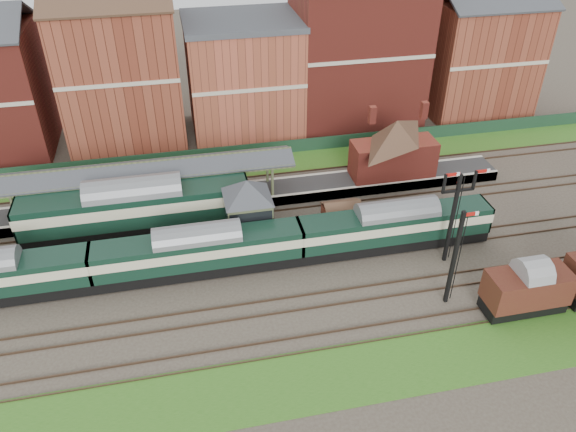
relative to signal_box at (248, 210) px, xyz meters
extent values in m
plane|color=#473D33|center=(3.00, -3.25, -3.19)|extent=(160.00, 160.00, 0.00)
cube|color=#2D6619|center=(3.00, 12.75, -3.16)|extent=(90.00, 4.50, 0.06)
cube|color=#2D6619|center=(3.00, -15.25, -3.16)|extent=(90.00, 5.00, 0.06)
cube|color=#193823|center=(3.00, 14.75, -2.44)|extent=(90.00, 0.12, 1.50)
cube|color=#2D2D2D|center=(-2.00, 6.50, -2.69)|extent=(55.00, 3.40, 1.00)
cube|color=#607654|center=(0.00, 0.00, -1.99)|extent=(3.40, 3.20, 2.40)
cube|color=#465032|center=(0.00, 0.00, 0.21)|extent=(3.60, 3.40, 2.00)
pyramid|color=#383A3F|center=(0.00, 0.00, 2.01)|extent=(5.40, 5.40, 1.60)
cube|color=maroon|center=(8.00, 0.00, -2.09)|extent=(3.00, 2.40, 2.20)
cube|color=#4C3323|center=(8.00, -0.65, -0.64)|extent=(3.20, 1.34, 0.79)
cube|color=#4C3323|center=(8.00, 0.65, -0.64)|extent=(3.20, 1.34, 0.79)
cube|color=maroon|center=(15.00, 6.50, -0.44)|extent=(8.00, 3.00, 3.50)
pyramid|color=#4C3323|center=(15.00, 6.50, 2.41)|extent=(8.10, 8.10, 2.20)
cube|color=maroon|center=(12.50, 6.50, 2.91)|extent=(0.60, 0.60, 1.60)
cube|color=maroon|center=(17.50, 6.50, 2.91)|extent=(0.60, 0.60, 1.60)
cube|color=#465032|center=(-19.00, 5.20, -0.49)|extent=(0.22, 0.22, 3.40)
cube|color=#465032|center=(3.00, 7.80, -0.49)|extent=(0.22, 0.22, 3.40)
cube|color=#383A3F|center=(-8.00, 5.55, 1.41)|extent=(26.00, 1.99, 0.90)
cube|color=#383A3F|center=(-8.00, 7.45, 1.41)|extent=(26.00, 1.99, 0.90)
cube|color=#465032|center=(-8.00, 6.50, 1.79)|extent=(26.00, 0.20, 0.20)
cube|color=black|center=(15.00, -5.75, 0.81)|extent=(0.25, 0.25, 8.00)
cube|color=black|center=(15.00, -5.75, 3.41)|extent=(2.60, 0.18, 0.18)
cube|color=#B2140F|center=(14.35, -5.75, 4.86)|extent=(1.10, 0.08, 0.25)
cube|color=#B2140F|center=(16.75, -5.75, 4.86)|extent=(1.10, 0.08, 0.25)
cube|color=black|center=(13.00, -10.25, 0.81)|extent=(0.25, 0.25, 8.00)
cube|color=#B2140F|center=(13.55, -10.25, 4.51)|extent=(1.10, 0.08, 0.25)
cube|color=maroon|center=(-10.00, 21.75, 4.31)|extent=(12.00, 10.00, 15.00)
cube|color=#A84D36|center=(3.00, 21.75, 2.81)|extent=(12.00, 10.00, 12.00)
cube|color=maroon|center=(16.00, 21.75, 4.81)|extent=(14.00, 10.00, 16.00)
cube|color=maroon|center=(31.00, 21.75, 3.31)|extent=(12.00, 10.00, 13.00)
cube|color=black|center=(-4.33, -3.25, -2.55)|extent=(15.88, 2.22, 0.97)
cube|color=black|center=(-4.33, -3.25, -0.91)|extent=(15.88, 2.47, 2.29)
cube|color=beige|center=(-4.33, -3.25, -0.64)|extent=(15.90, 2.51, 0.79)
cube|color=slate|center=(-4.33, -3.25, 0.37)|extent=(15.88, 2.47, 0.53)
cube|color=black|center=(11.55, -3.25, -2.55)|extent=(15.88, 2.22, 0.97)
cube|color=black|center=(11.55, -3.25, -0.91)|extent=(15.88, 2.47, 2.29)
cube|color=beige|center=(11.55, -3.25, -0.64)|extent=(15.90, 2.51, 0.79)
cube|color=slate|center=(11.55, -3.25, 0.37)|extent=(15.88, 2.47, 0.53)
cube|color=black|center=(-9.01, 3.25, -2.45)|extent=(19.03, 2.66, 1.16)
cube|color=black|center=(-9.01, 3.25, -0.49)|extent=(19.03, 2.96, 2.75)
cube|color=beige|center=(-9.01, 3.25, -0.16)|extent=(19.05, 3.00, 0.95)
cube|color=slate|center=(-9.01, 3.25, 1.04)|extent=(19.03, 2.96, 0.63)
cube|color=black|center=(17.93, -12.25, -2.59)|extent=(5.85, 2.16, 0.88)
cube|color=#3E1112|center=(17.93, -12.25, -0.98)|extent=(5.85, 2.54, 2.34)
cube|color=gray|center=(17.93, -12.25, 0.30)|extent=(5.85, 2.54, 0.43)
camera|label=1|loc=(-4.74, -37.67, 25.44)|focal=35.00mm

